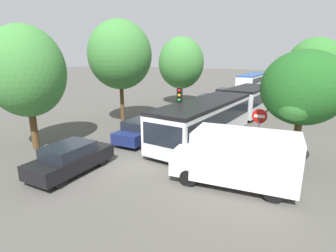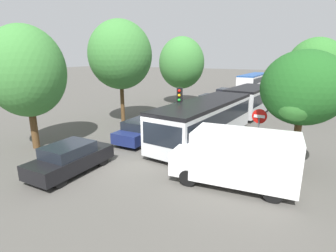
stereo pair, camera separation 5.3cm
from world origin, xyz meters
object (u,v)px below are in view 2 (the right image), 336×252
(queued_car_navy, at_px, (142,130))
(no_entry_sign, at_px, (258,128))
(traffic_light, at_px, (179,102))
(tree_right_mid, at_px, (315,65))
(tree_left_mid, at_px, (120,55))
(queued_car_green, at_px, (210,102))
(queued_car_red, at_px, (225,94))
(direction_sign_post, at_px, (301,110))
(city_bus_rear, at_px, (253,80))
(queued_car_black, at_px, (70,158))
(white_van, at_px, (238,157))
(articulated_bus, at_px, (227,109))
(queued_car_graphite, at_px, (186,111))
(tree_left_near, at_px, (28,74))
(tree_right_near, at_px, (302,90))
(tree_left_far, at_px, (182,63))

(queued_car_navy, height_order, no_entry_sign, no_entry_sign)
(traffic_light, bearing_deg, tree_right_mid, 131.29)
(tree_right_mid, bearing_deg, tree_left_mid, -146.73)
(queued_car_green, relative_size, queued_car_red, 0.99)
(direction_sign_post, bearing_deg, city_bus_rear, -67.29)
(queued_car_black, distance_m, tree_left_mid, 10.51)
(queued_car_navy, relative_size, direction_sign_post, 1.14)
(queued_car_black, bearing_deg, direction_sign_post, -52.49)
(queued_car_red, relative_size, white_van, 0.83)
(white_van, bearing_deg, tree_right_mid, -104.90)
(direction_sign_post, bearing_deg, traffic_light, 12.27)
(articulated_bus, relative_size, direction_sign_post, 4.81)
(no_entry_sign, relative_size, tree_left_mid, 0.36)
(city_bus_rear, bearing_deg, white_van, -167.50)
(traffic_light, distance_m, direction_sign_post, 6.67)
(queued_car_graphite, xyz_separation_m, traffic_light, (2.23, -5.44, 1.74))
(queued_car_red, relative_size, tree_right_mid, 0.64)
(white_van, height_order, tree_right_mid, tree_right_mid)
(traffic_light, relative_size, direction_sign_post, 0.94)
(queued_car_navy, relative_size, tree_left_near, 0.59)
(tree_left_mid, height_order, tree_right_near, tree_left_mid)
(city_bus_rear, bearing_deg, queued_car_green, -178.93)
(articulated_bus, xyz_separation_m, no_entry_sign, (3.44, -6.00, 0.40))
(tree_left_far, distance_m, tree_right_near, 18.41)
(queued_car_black, relative_size, queued_car_red, 0.95)
(articulated_bus, height_order, traffic_light, traffic_light)
(tree_left_far, bearing_deg, queued_car_red, 52.77)
(no_entry_sign, bearing_deg, queued_car_red, -157.56)
(tree_left_near, bearing_deg, queued_car_green, 74.70)
(city_bus_rear, height_order, queued_car_navy, city_bus_rear)
(queued_car_graphite, xyz_separation_m, tree_right_mid, (8.98, 5.05, 3.76))
(queued_car_black, xyz_separation_m, tree_left_near, (-4.48, 1.31, 3.58))
(tree_left_near, distance_m, tree_right_near, 13.94)
(queued_car_green, height_order, queued_car_red, queued_car_red)
(queued_car_navy, distance_m, tree_left_mid, 6.91)
(queued_car_navy, xyz_separation_m, queued_car_graphite, (-0.14, 6.56, 0.05))
(articulated_bus, relative_size, queued_car_black, 4.25)
(white_van, xyz_separation_m, tree_left_mid, (-10.96, 5.95, 4.07))
(queued_car_navy, bearing_deg, tree_right_near, -92.92)
(traffic_light, height_order, tree_right_mid, tree_right_mid)
(queued_car_graphite, distance_m, traffic_light, 6.13)
(articulated_bus, bearing_deg, queued_car_red, -158.20)
(queued_car_graphite, height_order, queued_car_green, queued_car_graphite)
(articulated_bus, relative_size, tree_right_mid, 2.58)
(queued_car_black, height_order, tree_right_near, tree_right_near)
(articulated_bus, xyz_separation_m, tree_left_near, (-8.24, -9.92, 2.81))
(articulated_bus, distance_m, traffic_light, 5.02)
(direction_sign_post, bearing_deg, queued_car_graphite, -21.97)
(tree_right_mid, bearing_deg, no_entry_sign, -98.47)
(queued_car_graphite, bearing_deg, city_bus_rear, -1.87)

